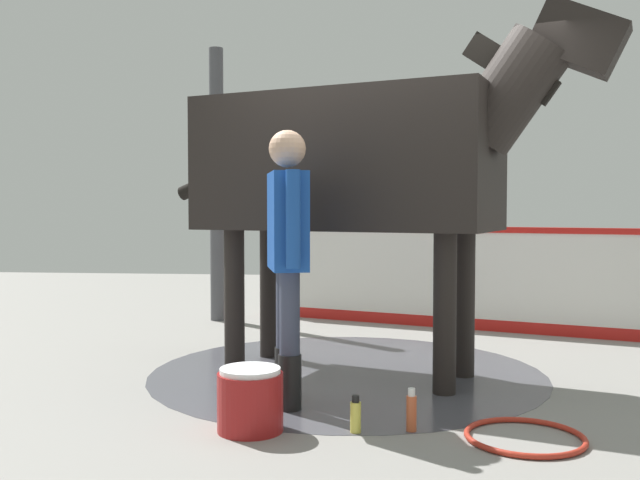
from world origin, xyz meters
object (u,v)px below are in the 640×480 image
object	(u,v)px
horse	(360,163)
hose_coil	(525,437)
handler	(288,245)
bottle_spray	(411,412)
bottle_shampoo	(356,416)
wash_bucket	(250,400)

from	to	relation	value
horse	hose_coil	bearing A→B (deg)	-36.70
handler	bottle_spray	world-z (taller)	handler
hose_coil	bottle_shampoo	bearing A→B (deg)	178.18
handler	bottle_shampoo	bearing A→B (deg)	116.60
handler	bottle_spray	bearing A→B (deg)	134.13
horse	wash_bucket	bearing A→B (deg)	-91.97
horse	bottle_spray	distance (m)	2.07
bottle_shampoo	bottle_spray	world-z (taller)	bottle_spray
handler	hose_coil	world-z (taller)	handler
handler	horse	bearing A→B (deg)	-130.65
wash_bucket	hose_coil	xyz separation A→B (m)	(1.54, 0.00, -0.16)
bottle_spray	hose_coil	world-z (taller)	bottle_spray
bottle_spray	wash_bucket	bearing A→B (deg)	-174.40
horse	hose_coil	distance (m)	2.38
wash_bucket	bottle_shampoo	distance (m)	0.61
horse	hose_coil	world-z (taller)	horse
horse	handler	world-z (taller)	horse
wash_bucket	bottle_spray	size ratio (longest dim) A/B	1.52
bottle_spray	hose_coil	xyz separation A→B (m)	(0.62, -0.09, -0.10)
horse	bottle_spray	xyz separation A→B (m)	(0.36, -1.36, -1.51)
bottle_shampoo	bottle_spray	xyz separation A→B (m)	(0.32, 0.06, 0.02)
horse	bottle_shampoo	bearing A→B (deg)	-69.10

